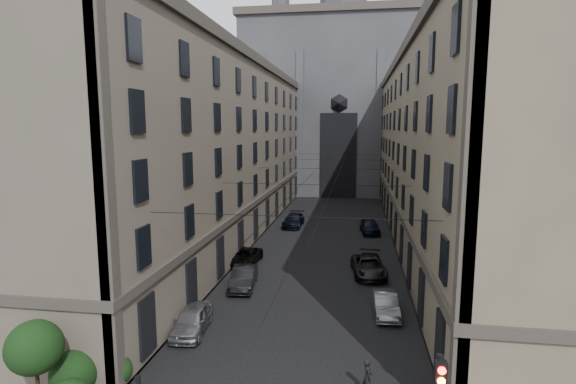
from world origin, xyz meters
The scene contains 16 objects.
sidewalk_left centered at (-10.50, 36.00, 0.07)m, with size 7.00×80.00×0.15m, color #383533.
sidewalk_right centered at (10.50, 36.00, 0.07)m, with size 7.00×80.00×0.15m, color #383533.
building_left centered at (-13.44, 36.00, 9.34)m, with size 13.60×60.60×18.85m.
building_right centered at (13.44, 36.00, 9.34)m, with size 13.60×60.60×18.85m.
gothic_tower centered at (0.00, 74.96, 17.80)m, with size 35.00×23.00×58.00m.
shrub_cluster centered at (-8.72, 5.01, 1.80)m, with size 3.90×4.40×3.90m.
tram_wires centered at (0.00, 35.63, 7.25)m, with size 14.00×60.00×0.43m.
car_left_near centered at (-6.05, 12.64, 0.74)m, with size 1.74×4.33×1.47m, color gray.
car_left_midnear centered at (-4.92, 20.14, 0.76)m, with size 1.62×4.64×1.53m, color black.
car_left_midfar centered at (-6.20, 25.82, 0.64)m, with size 2.13×4.61×1.28m, color black.
car_left_far centered at (-4.20, 41.04, 0.76)m, with size 2.13×5.24×1.52m, color black.
car_right_near centered at (5.07, 16.87, 0.68)m, with size 1.45×4.15×1.37m, color slate.
car_right_midnear centered at (4.20, 24.35, 0.73)m, with size 2.44×5.29×1.47m, color black.
car_right_midfar centered at (4.21, 24.72, 0.73)m, with size 2.03×5.00×1.45m, color black.
car_right_far centered at (4.65, 38.93, 0.80)m, with size 1.90×4.72×1.61m, color black.
pedestrian centered at (3.77, 8.00, 0.84)m, with size 0.61×0.40×1.67m, color black.
Camera 1 is at (3.12, -10.63, 11.69)m, focal length 28.00 mm.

